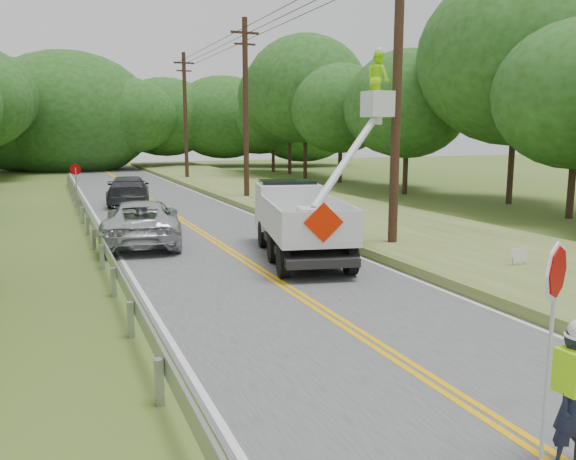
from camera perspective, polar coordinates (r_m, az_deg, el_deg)
name	(u,v)px	position (r m, az deg, el deg)	size (l,w,h in m)	color
ground	(437,385)	(9.53, 14.57, -14.67)	(140.00, 140.00, 0.00)	#496326
road	(206,236)	(21.87, -8.13, -0.58)	(7.20, 96.00, 0.03)	#454547
guardrail	(92,225)	(22.04, -18.93, 0.50)	(0.18, 48.00, 0.77)	#989BA0
utility_poles	(296,100)	(26.05, 0.80, 12.77)	(1.60, 43.30, 10.00)	black
tall_grass_verge	(369,221)	(24.58, 8.08, 0.89)	(7.00, 96.00, 0.30)	#4A6B29
treeline_right	(390,92)	(39.45, 10.10, 13.39)	(13.33, 53.58, 12.36)	#332319
treeline_horizon	(78,116)	(63.22, -20.13, 10.62)	(56.71, 14.50, 12.91)	#214212
flagger	(576,389)	(7.54, 26.74, -13.95)	(1.07, 0.44, 2.72)	#191E33
bucket_truck	(302,208)	(18.53, 1.43, 2.23)	(4.69, 6.66, 6.32)	black
suv_silver	(142,222)	(20.66, -14.30, 0.79)	(2.54, 5.50, 1.53)	silver
suv_darkgrey	(129,190)	(32.11, -15.57, 3.84)	(2.15, 5.30, 1.54)	#37383D
stop_sign_permanent	(76,182)	(28.39, -20.31, 4.51)	(0.50, 0.16, 2.42)	#989BA0
yard_sign	(519,256)	(16.85, 21.99, -2.41)	(0.53, 0.10, 0.77)	white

